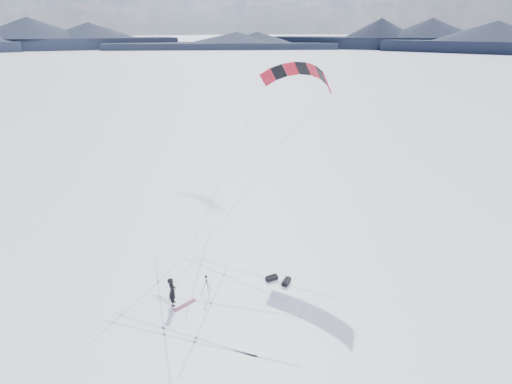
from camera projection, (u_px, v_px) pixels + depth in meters
ground at (224, 299)px, 23.18m from camera, size 1800.00×1800.00×0.00m
horizon_hills at (222, 238)px, 21.38m from camera, size 704.00×704.42×10.17m
snow_tracks at (222, 309)px, 22.35m from camera, size 17.62×14.39×0.01m
snowkiter at (174, 304)px, 22.78m from camera, size 0.69×0.82×1.92m
snowboard at (185, 305)px, 22.67m from camera, size 1.52×0.47×0.04m
tripod at (206, 283)px, 23.14m from camera, size 0.68×0.64×1.50m
gear_bag_a at (286, 281)px, 24.55m from camera, size 0.88×0.71×0.36m
gear_bag_b at (272, 278)px, 24.93m from camera, size 0.83×0.49×0.36m
power_kite at (299, 76)px, 26.89m from camera, size 13.79×6.33×12.22m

